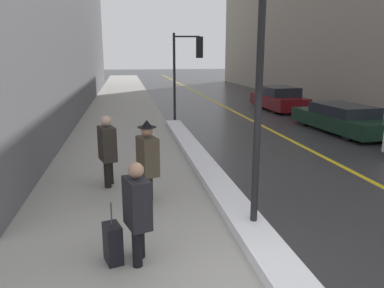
{
  "coord_description": "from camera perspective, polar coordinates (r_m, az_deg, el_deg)",
  "views": [
    {
      "loc": [
        -1.83,
        -4.07,
        3.0
      ],
      "look_at": [
        -0.4,
        4.0,
        1.05
      ],
      "focal_mm": 35.0,
      "sensor_mm": 36.0,
      "label": 1
    }
  ],
  "objects": [
    {
      "name": "lamp_post",
      "position": [
        6.12,
        10.29,
        11.45
      ],
      "size": [
        0.28,
        0.28,
        4.67
      ],
      "color": "black",
      "rests_on": "ground"
    },
    {
      "name": "pedestrian_in_glasses",
      "position": [
        5.5,
        -8.33,
        -9.69
      ],
      "size": [
        0.42,
        0.56,
        1.54
      ],
      "rotation": [
        0.0,
        0.0,
        -1.28
      ],
      "color": "black",
      "rests_on": "ground"
    },
    {
      "name": "pedestrian_nearside",
      "position": [
        7.62,
        -6.76,
        -2.24
      ],
      "size": [
        0.46,
        0.61,
        1.75
      ],
      "rotation": [
        0.0,
        0.0,
        -1.28
      ],
      "color": "#2A241B",
      "rests_on": "ground"
    },
    {
      "name": "pedestrian_with_shoulder_bag",
      "position": [
        8.83,
        -12.79,
        -0.53
      ],
      "size": [
        0.46,
        0.78,
        1.68
      ],
      "rotation": [
        0.0,
        0.0,
        -1.28
      ],
      "color": "black",
      "rests_on": "ground"
    },
    {
      "name": "traffic_light_near",
      "position": [
        16.68,
        -0.38,
        12.84
      ],
      "size": [
        1.31,
        0.34,
        3.93
      ],
      "rotation": [
        0.0,
        0.0,
        -0.15
      ],
      "color": "black",
      "rests_on": "ground"
    },
    {
      "name": "snow_bank_curb",
      "position": [
        10.29,
        1.67,
        -2.99
      ],
      "size": [
        0.62,
        13.12,
        0.2
      ],
      "color": "white",
      "rests_on": "ground"
    },
    {
      "name": "rolling_suitcase",
      "position": [
        5.8,
        -11.96,
        -14.63
      ],
      "size": [
        0.31,
        0.41,
        0.95
      ],
      "rotation": [
        0.0,
        0.0,
        -1.28
      ],
      "color": "black",
      "rests_on": "ground"
    },
    {
      "name": "sidewalk_slab",
      "position": [
        19.3,
        -10.47,
        4.23
      ],
      "size": [
        4.0,
        80.0,
        0.01
      ],
      "color": "#9E9B93",
      "rests_on": "ground"
    },
    {
      "name": "parked_car_dark_green",
      "position": [
        16.11,
        21.79,
        3.62
      ],
      "size": [
        2.03,
        4.96,
        1.11
      ],
      "rotation": [
        0.0,
        0.0,
        1.64
      ],
      "color": "black",
      "rests_on": "ground"
    },
    {
      "name": "parked_car_maroon",
      "position": [
        21.77,
        13.03,
        6.72
      ],
      "size": [
        1.83,
        4.51,
        1.29
      ],
      "rotation": [
        0.0,
        0.0,
        1.59
      ],
      "color": "#600F14",
      "rests_on": "ground"
    },
    {
      "name": "road_centre_stripe",
      "position": [
        20.16,
        6.89,
        4.73
      ],
      "size": [
        0.16,
        80.0,
        0.0
      ],
      "color": "gold",
      "rests_on": "ground"
    }
  ]
}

